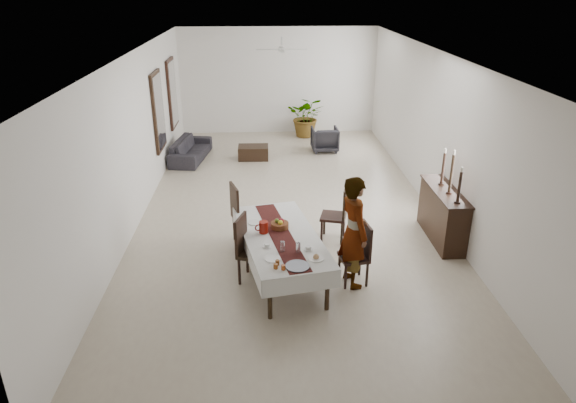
{
  "coord_description": "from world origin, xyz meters",
  "views": [
    {
      "loc": [
        -0.49,
        -9.9,
        4.47
      ],
      "look_at": [
        -0.1,
        -2.04,
        1.05
      ],
      "focal_mm": 32.0,
      "sensor_mm": 36.0,
      "label": 1
    }
  ],
  "objects_px": {
    "red_pitcher": "(263,227)",
    "dining_table_top": "(280,237)",
    "woman": "(354,232)",
    "sideboard_body": "(442,215)",
    "sofa": "(191,149)"
  },
  "relations": [
    {
      "from": "red_pitcher",
      "to": "sideboard_body",
      "type": "xyz_separation_m",
      "value": [
        3.3,
        1.05,
        -0.36
      ]
    },
    {
      "from": "woman",
      "to": "sofa",
      "type": "relative_size",
      "value": 0.97
    },
    {
      "from": "sideboard_body",
      "to": "sofa",
      "type": "bearing_deg",
      "value": 136.83
    },
    {
      "from": "dining_table_top",
      "to": "red_pitcher",
      "type": "bearing_deg",
      "value": 149.04
    },
    {
      "from": "dining_table_top",
      "to": "red_pitcher",
      "type": "height_order",
      "value": "red_pitcher"
    },
    {
      "from": "sideboard_body",
      "to": "sofa",
      "type": "xyz_separation_m",
      "value": [
        -5.22,
        4.9,
        -0.2
      ]
    },
    {
      "from": "dining_table_top",
      "to": "woman",
      "type": "height_order",
      "value": "woman"
    },
    {
      "from": "sofa",
      "to": "sideboard_body",
      "type": "bearing_deg",
      "value": -124.81
    },
    {
      "from": "dining_table_top",
      "to": "red_pitcher",
      "type": "xyz_separation_m",
      "value": [
        -0.27,
        0.09,
        0.13
      ]
    },
    {
      "from": "sofa",
      "to": "dining_table_top",
      "type": "bearing_deg",
      "value": -151.69
    },
    {
      "from": "red_pitcher",
      "to": "sofa",
      "type": "height_order",
      "value": "red_pitcher"
    },
    {
      "from": "woman",
      "to": "sideboard_body",
      "type": "bearing_deg",
      "value": -68.23
    },
    {
      "from": "red_pitcher",
      "to": "sideboard_body",
      "type": "height_order",
      "value": "sideboard_body"
    },
    {
      "from": "dining_table_top",
      "to": "woman",
      "type": "relative_size",
      "value": 1.28
    },
    {
      "from": "red_pitcher",
      "to": "dining_table_top",
      "type": "bearing_deg",
      "value": -19.31
    }
  ]
}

